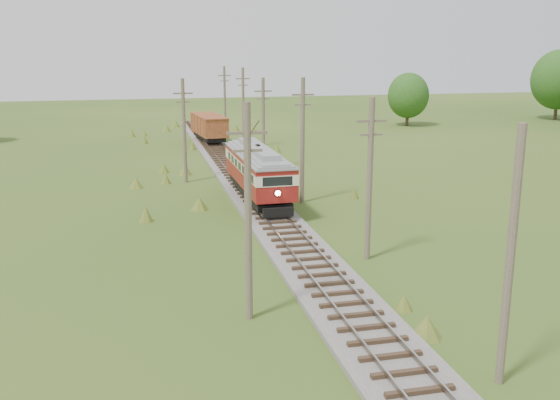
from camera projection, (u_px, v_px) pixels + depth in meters
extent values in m
cube|color=#605B54|center=(252.00, 194.00, 47.81)|extent=(3.60, 96.00, 0.25)
cube|color=#726659|center=(242.00, 190.00, 47.57)|extent=(0.08, 96.00, 0.17)
cube|color=#726659|center=(261.00, 189.00, 47.89)|extent=(0.08, 96.00, 0.17)
cube|color=#2D2116|center=(252.00, 191.00, 47.76)|extent=(2.40, 96.00, 0.16)
cube|color=black|center=(258.00, 190.00, 45.06)|extent=(2.49, 10.94, 0.44)
cube|color=maroon|center=(258.00, 177.00, 44.83)|extent=(2.92, 11.89, 1.09)
cube|color=beige|center=(258.00, 165.00, 44.62)|extent=(2.94, 11.95, 0.69)
cube|color=black|center=(258.00, 165.00, 44.62)|extent=(2.97, 11.42, 0.54)
cube|color=maroon|center=(258.00, 158.00, 44.50)|extent=(2.92, 11.89, 0.30)
cube|color=gray|center=(258.00, 153.00, 44.42)|extent=(2.97, 12.01, 0.38)
cube|color=gray|center=(258.00, 149.00, 44.34)|extent=(1.36, 8.91, 0.40)
sphere|color=#FFF2BF|center=(278.00, 193.00, 39.13)|extent=(0.36, 0.36, 0.36)
cylinder|color=black|center=(253.00, 130.00, 45.75)|extent=(0.12, 4.60, 1.91)
cylinder|color=black|center=(261.00, 206.00, 40.67)|extent=(0.13, 0.79, 0.79)
cylinder|color=black|center=(283.00, 205.00, 41.02)|extent=(0.13, 0.79, 0.79)
cylinder|color=black|center=(237.00, 179.00, 49.14)|extent=(0.13, 0.79, 0.79)
cylinder|color=black|center=(256.00, 178.00, 49.48)|extent=(0.13, 0.79, 0.79)
cube|color=black|center=(209.00, 136.00, 73.20)|extent=(2.92, 7.65, 0.52)
cube|color=maroon|center=(209.00, 125.00, 72.90)|extent=(3.54, 8.54, 2.08)
cube|color=maroon|center=(209.00, 116.00, 72.64)|extent=(3.61, 8.71, 0.12)
cylinder|color=black|center=(207.00, 139.00, 70.66)|extent=(0.21, 0.84, 0.83)
cylinder|color=black|center=(221.00, 138.00, 71.15)|extent=(0.21, 0.84, 0.83)
cylinder|color=black|center=(198.00, 133.00, 75.23)|extent=(0.21, 0.84, 0.83)
cylinder|color=black|center=(211.00, 133.00, 75.72)|extent=(0.21, 0.84, 0.83)
cone|color=gray|center=(264.00, 153.00, 63.20)|extent=(3.41, 3.41, 1.28)
cone|color=gray|center=(275.00, 157.00, 62.44)|extent=(1.92, 1.92, 0.75)
cylinder|color=brown|center=(510.00, 260.00, 20.05)|extent=(0.30, 0.30, 8.80)
cylinder|color=brown|center=(369.00, 181.00, 32.41)|extent=(0.30, 0.30, 8.60)
cube|color=brown|center=(372.00, 121.00, 31.67)|extent=(1.60, 0.12, 0.12)
cube|color=brown|center=(371.00, 135.00, 31.84)|extent=(1.20, 0.10, 0.10)
cylinder|color=brown|center=(303.00, 141.00, 44.64)|extent=(0.30, 0.30, 9.00)
cube|color=brown|center=(303.00, 95.00, 43.85)|extent=(1.60, 0.12, 0.12)
cube|color=brown|center=(303.00, 105.00, 44.02)|extent=(1.20, 0.10, 0.10)
cylinder|color=brown|center=(263.00, 124.00, 56.96)|extent=(0.30, 0.30, 8.40)
cube|color=brown|center=(263.00, 91.00, 56.25)|extent=(1.60, 0.12, 0.12)
cube|color=brown|center=(263.00, 99.00, 56.42)|extent=(1.20, 0.10, 0.10)
cylinder|color=brown|center=(243.00, 108.00, 69.29)|extent=(0.30, 0.30, 8.90)
cube|color=brown|center=(243.00, 79.00, 68.51)|extent=(1.60, 0.12, 0.12)
cube|color=brown|center=(243.00, 85.00, 68.68)|extent=(1.20, 0.10, 0.10)
cylinder|color=brown|center=(225.00, 100.00, 81.57)|extent=(0.30, 0.30, 8.70)
cube|color=brown|center=(224.00, 75.00, 80.82)|extent=(1.60, 0.12, 0.12)
cube|color=brown|center=(224.00, 81.00, 80.98)|extent=(1.20, 0.10, 0.10)
cylinder|color=brown|center=(248.00, 215.00, 25.04)|extent=(0.30, 0.30, 9.00)
cube|color=brown|center=(247.00, 133.00, 24.25)|extent=(1.60, 0.12, 0.12)
cube|color=brown|center=(247.00, 151.00, 24.42)|extent=(1.20, 0.10, 0.10)
cylinder|color=brown|center=(184.00, 131.00, 51.50)|extent=(0.30, 0.30, 8.60)
cube|color=brown|center=(183.00, 93.00, 50.76)|extent=(1.60, 0.12, 0.12)
cube|color=brown|center=(183.00, 102.00, 50.93)|extent=(1.20, 0.10, 0.10)
cylinder|color=#38281C|center=(556.00, 108.00, 97.59)|extent=(0.50, 0.50, 3.60)
ellipsoid|color=#1E4E17|center=(559.00, 80.00, 96.54)|extent=(8.40, 8.40, 9.24)
cylinder|color=#38281C|center=(407.00, 117.00, 90.10)|extent=(0.50, 0.50, 2.52)
ellipsoid|color=#1E4E17|center=(408.00, 95.00, 89.36)|extent=(5.88, 5.88, 6.47)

